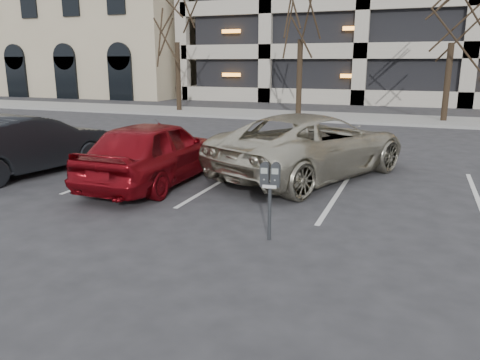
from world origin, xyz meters
The scene contains 8 objects.
ground centered at (0.00, 0.00, 0.00)m, with size 140.00×140.00×0.00m, color #28282B.
sidewalk centered at (0.00, 16.00, 0.06)m, with size 80.00×4.00×0.12m, color gray.
stall_lines centered at (-1.40, 2.30, 0.01)m, with size 16.90×5.20×0.00m.
office_building centered at (-28.00, 29.92, 7.49)m, with size 26.00×16.20×15.00m.
parking_meter centered at (0.82, -1.23, 0.96)m, with size 0.33×0.16×1.25m.
suv_silver centered at (0.49, 3.34, 0.78)m, with size 4.70×6.21×1.57m.
car_red centered at (-2.75, 1.28, 0.76)m, with size 1.80×4.47×1.52m, color maroon.
car_dark centered at (-6.33, 1.06, 0.75)m, with size 1.59×4.55×1.50m, color black.
Camera 1 is at (2.90, -7.99, 2.78)m, focal length 35.00 mm.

